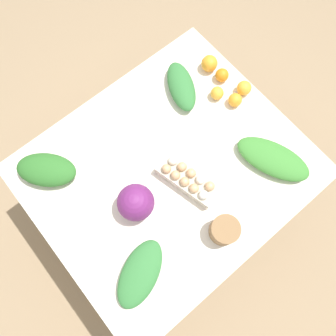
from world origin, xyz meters
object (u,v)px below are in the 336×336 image
Objects in this scene: egg_carton at (188,179)px; orange_0 at (222,75)px; cabbage_purple at (136,202)px; greens_bunch_kale at (46,170)px; greens_bunch_beet_tops at (181,86)px; orange_2 at (235,100)px; orange_3 at (209,63)px; greens_bunch_dandelion at (273,159)px; paper_bag at (225,230)px; orange_4 at (244,88)px; orange_1 at (217,93)px; greens_bunch_scallion at (140,273)px.

orange_0 is at bearing -72.12° from egg_carton.
cabbage_purple is 0.60× the size of greens_bunch_kale.
greens_bunch_beet_tops is 4.14× the size of orange_2.
egg_carton reaches higher than greens_bunch_beet_tops.
orange_0 is at bearing 171.58° from greens_bunch_kale.
greens_bunch_dandelion is at bearing 78.58° from orange_3.
paper_bag is 0.72m from orange_4.
orange_0 is (-0.20, 0.08, -0.01)m from greens_bunch_beet_tops.
orange_1 is (-0.66, -0.19, -0.05)m from cabbage_purple.
orange_0 is 0.11m from orange_1.
greens_bunch_beet_tops is (-0.32, -0.66, -0.01)m from paper_bag.
egg_carton reaches higher than greens_bunch_dandelion.
greens_bunch_dandelion is (-0.62, 0.24, -0.05)m from cabbage_purple.
orange_2 is 0.08m from orange_4.
orange_4 is at bearing -140.72° from paper_bag.
cabbage_purple is 0.71m from orange_2.
orange_0 is (-0.96, 0.14, -0.01)m from greens_bunch_kale.
greens_bunch_kale is 0.92× the size of greens_bunch_scallion.
orange_3 is 0.22m from orange_4.
orange_3 is (-0.74, -0.34, -0.04)m from cabbage_purple.
orange_2 is at bearing 80.62° from orange_3.
orange_1 is (-0.88, 0.20, -0.01)m from greens_bunch_kale.
greens_bunch_beet_tops is 0.20m from orange_3.
orange_0 is at bearing -104.24° from greens_bunch_dandelion.
greens_bunch_beet_tops is 0.28m from orange_2.
paper_bag reaches higher than orange_4.
orange_0 is 0.09m from orange_3.
cabbage_purple is 0.30m from greens_bunch_scallion.
orange_3 is at bearing -127.55° from paper_bag.
greens_bunch_scallion is (0.79, 0.00, -0.00)m from greens_bunch_dandelion.
greens_bunch_kale is at bearing -60.65° from cabbage_purple.
orange_3 is (-0.91, -0.58, 0.01)m from greens_bunch_scallion.
greens_bunch_scallion is (-0.05, 0.63, -0.02)m from greens_bunch_kale.
greens_bunch_kale is 0.98m from orange_0.
orange_0 is at bearing 158.29° from greens_bunch_beet_tops.
paper_bag is 0.45× the size of greens_bunch_kale.
egg_carton is at bearing 18.64° from orange_4.
orange_2 is (-0.04, 0.09, 0.00)m from orange_1.
greens_bunch_kale is 0.78× the size of greens_bunch_dandelion.
cabbage_purple is 0.46× the size of greens_bunch_dandelion.
cabbage_purple is at bearing 15.83° from orange_1.
greens_bunch_scallion is at bearing 0.17° from greens_bunch_dandelion.
orange_1 is at bearing -94.71° from greens_bunch_dandelion.
orange_3 reaches higher than greens_bunch_dandelion.
egg_carton reaches higher than orange_3.
paper_bag is at bearing 121.43° from greens_bunch_kale.
egg_carton reaches higher than orange_4.
orange_4 is (-0.78, -0.12, -0.05)m from cabbage_purple.
orange_4 is (-0.56, -0.45, -0.02)m from paper_bag.
orange_3 is 1.15× the size of orange_4.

